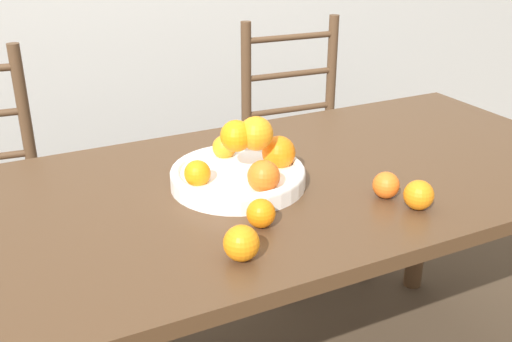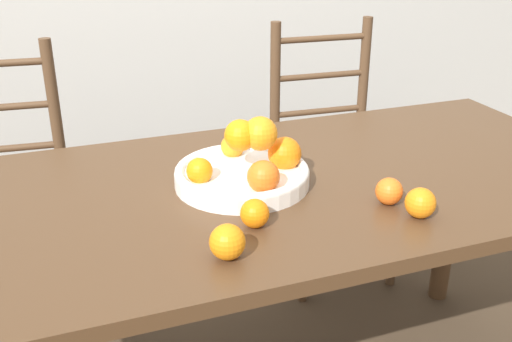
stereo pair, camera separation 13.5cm
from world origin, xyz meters
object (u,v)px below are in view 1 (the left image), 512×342
object	(u,v)px
fruit_bowl	(241,169)
orange_loose_0	(386,185)
chair_right	(303,155)
orange_loose_3	(261,213)
orange_loose_1	(419,195)
orange_loose_2	(241,243)

from	to	relation	value
fruit_bowl	orange_loose_0	size ratio (longest dim) A/B	5.22
fruit_bowl	chair_right	xyz separation A→B (m)	(0.60, 0.70, -0.33)
orange_loose_3	orange_loose_0	bearing A→B (deg)	-0.89
orange_loose_1	orange_loose_3	world-z (taller)	orange_loose_1
orange_loose_0	chair_right	bearing A→B (deg)	70.16
orange_loose_0	orange_loose_2	world-z (taller)	orange_loose_2
orange_loose_1	orange_loose_2	size ratio (longest dim) A/B	0.96
orange_loose_2	orange_loose_3	xyz separation A→B (m)	(0.09, 0.10, -0.00)
fruit_bowl	orange_loose_3	size ratio (longest dim) A/B	5.25
fruit_bowl	orange_loose_0	distance (m)	0.35
fruit_bowl	orange_loose_3	bearing A→B (deg)	-104.04
orange_loose_2	chair_right	size ratio (longest dim) A/B	0.07
fruit_bowl	orange_loose_1	xyz separation A→B (m)	(0.30, -0.29, -0.01)
orange_loose_1	fruit_bowl	bearing A→B (deg)	136.11
fruit_bowl	orange_loose_2	bearing A→B (deg)	-115.20
orange_loose_3	chair_right	xyz separation A→B (m)	(0.65, 0.90, -0.32)
chair_right	orange_loose_0	bearing A→B (deg)	-106.38
orange_loose_0	orange_loose_1	bearing A→B (deg)	-69.67
orange_loose_1	orange_loose_0	bearing A→B (deg)	110.33
orange_loose_0	chair_right	size ratio (longest dim) A/B	0.06
orange_loose_0	orange_loose_2	distance (m)	0.43
chair_right	orange_loose_1	bearing A→B (deg)	-103.36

